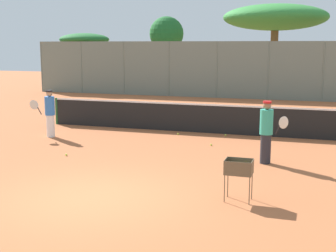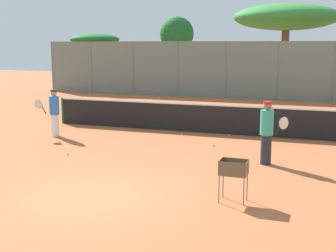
# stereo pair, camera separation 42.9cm
# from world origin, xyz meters

# --- Properties ---
(ground_plane) EXTENTS (80.00, 80.00, 0.00)m
(ground_plane) POSITION_xyz_m (0.00, 0.00, 0.00)
(ground_plane) COLOR #B26038
(tennis_net) EXTENTS (11.44, 0.10, 1.07)m
(tennis_net) POSITION_xyz_m (0.00, 7.92, 0.56)
(tennis_net) COLOR #26592D
(tennis_net) RESTS_ON ground_plane
(back_fence) EXTENTS (27.47, 0.08, 3.39)m
(back_fence) POSITION_xyz_m (-0.00, 19.25, 1.69)
(back_fence) COLOR slate
(back_fence) RESTS_ON ground_plane
(tree_0) EXTENTS (3.42, 3.42, 3.96)m
(tree_0) POSITION_xyz_m (-11.23, 20.87, 3.50)
(tree_0) COLOR brown
(tree_0) RESTS_ON ground_plane
(tree_1) EXTENTS (2.47, 2.47, 5.19)m
(tree_1) POSITION_xyz_m (-6.32, 24.10, 3.83)
(tree_1) COLOR brown
(tree_1) RESTS_ON ground_plane
(tree_3) EXTENTS (7.17, 7.17, 5.93)m
(tree_3) POSITION_xyz_m (1.24, 25.15, 4.99)
(tree_3) COLOR brown
(tree_3) RESTS_ON ground_plane
(player_white_outfit) EXTENTS (0.82, 0.55, 1.71)m
(player_white_outfit) POSITION_xyz_m (3.14, 4.09, 0.89)
(player_white_outfit) COLOR #26262D
(player_white_outfit) RESTS_ON ground_plane
(player_red_cap) EXTENTS (0.75, 0.62, 1.64)m
(player_red_cap) POSITION_xyz_m (-4.45, 5.49, 0.85)
(player_red_cap) COLOR white
(player_red_cap) RESTS_ON ground_plane
(ball_cart) EXTENTS (0.56, 0.41, 0.88)m
(ball_cart) POSITION_xyz_m (2.97, 0.78, 0.66)
(ball_cart) COLOR brown
(ball_cart) RESTS_ON ground_plane
(tennis_ball_0) EXTENTS (0.07, 0.07, 0.07)m
(tennis_ball_0) POSITION_xyz_m (-2.47, 3.16, 0.03)
(tennis_ball_0) COLOR #D1E54C
(tennis_ball_0) RESTS_ON ground_plane
(tennis_ball_1) EXTENTS (0.07, 0.07, 0.07)m
(tennis_ball_1) POSITION_xyz_m (-0.31, 7.25, 0.03)
(tennis_ball_1) COLOR #D1E54C
(tennis_ball_1) RESTS_ON ground_plane
(tennis_ball_2) EXTENTS (0.07, 0.07, 0.07)m
(tennis_ball_2) POSITION_xyz_m (1.23, 5.82, 0.03)
(tennis_ball_2) COLOR #D1E54C
(tennis_ball_2) RESTS_ON ground_plane
(tennis_ball_3) EXTENTS (0.07, 0.07, 0.07)m
(tennis_ball_3) POSITION_xyz_m (1.36, 7.55, 0.03)
(tennis_ball_3) COLOR #D1E54C
(tennis_ball_3) RESTS_ON ground_plane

